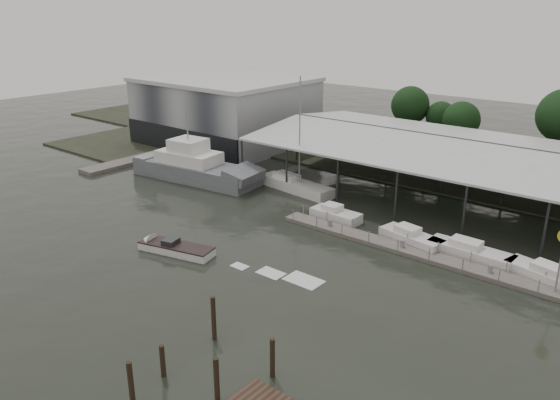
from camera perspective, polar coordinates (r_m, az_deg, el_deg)
The scene contains 15 objects.
ground at distance 51.58m, azimuth -6.67°, elevation -4.78°, with size 200.00×200.00×0.00m, color black.
land_strip_far at distance 84.49m, azimuth 14.14°, elevation 4.59°, with size 140.00×30.00×0.30m.
land_strip_west at distance 99.12m, azimuth -10.55°, elevation 7.04°, with size 20.00×40.00×0.30m.
storage_warehouse at distance 89.39m, azimuth -5.69°, elevation 9.31°, with size 24.50×20.50×10.50m.
covered_boat_shed at distance 64.53m, azimuth 22.78°, elevation 4.60°, with size 58.24×24.00×6.96m.
trawler_dock at distance 81.84m, azimuth -14.45°, elevation 4.19°, with size 3.00×18.00×0.50m.
floating_dock at distance 51.01m, azimuth 13.64°, elevation -5.27°, with size 28.00×2.00×1.40m.
grey_trawler at distance 70.93m, azimuth -8.73°, elevation 3.36°, with size 18.44×7.25×8.84m.
white_sailboat at distance 66.22m, azimuth 1.57°, elevation 1.57°, with size 10.58×3.83×13.98m.
speedboat_underway at distance 50.96m, azimuth -11.38°, elevation -4.87°, with size 18.56×6.31×2.00m.
moored_cruiser_0 at distance 57.28m, azimuth 5.80°, elevation -1.53°, with size 5.37×2.34×1.70m.
moored_cruiser_1 at distance 52.91m, azimuth 13.54°, elevation -3.84°, with size 6.47×3.28×1.70m.
moored_cruiser_2 at distance 51.44m, azimuth 19.22°, elevation -5.13°, with size 7.61×2.47×1.70m.
moored_cruiser_3 at distance 49.25m, azimuth 26.85°, elevation -7.37°, with size 8.53×4.04×1.70m.
mooring_pilings at distance 33.75m, azimuth -8.74°, elevation -17.29°, with size 5.91×8.83×3.79m.
Camera 1 is at (34.08, -32.37, 21.24)m, focal length 35.00 mm.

